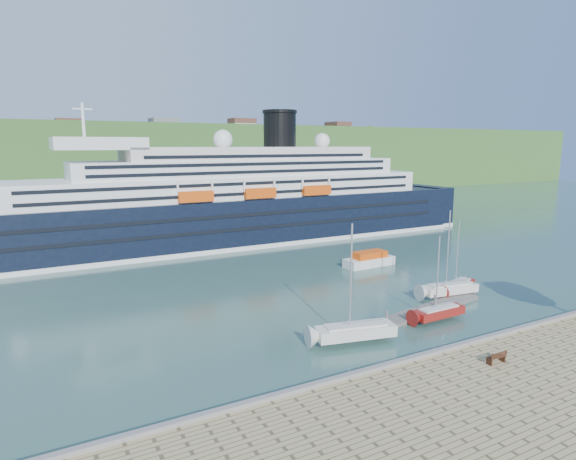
% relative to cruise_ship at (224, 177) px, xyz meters
% --- Properties ---
extents(ground, '(400.00, 400.00, 0.00)m').
position_rel_cruise_ship_xyz_m(ground, '(2.28, -53.18, -11.81)').
color(ground, '#325950').
rests_on(ground, ground).
extents(far_hillside, '(400.00, 50.00, 24.00)m').
position_rel_cruise_ship_xyz_m(far_hillside, '(2.28, 91.82, 0.19)').
color(far_hillside, '#325622').
rests_on(far_hillside, ground).
extents(quay_coping, '(220.00, 0.50, 0.30)m').
position_rel_cruise_ship_xyz_m(quay_coping, '(2.28, -53.38, -10.66)').
color(quay_coping, slate).
rests_on(quay_coping, promenade).
extents(cruise_ship, '(105.23, 15.90, 23.61)m').
position_rel_cruise_ship_xyz_m(cruise_ship, '(0.00, 0.00, 0.00)').
color(cruise_ship, black).
rests_on(cruise_ship, ground).
extents(park_bench, '(1.69, 0.78, 1.06)m').
position_rel_cruise_ship_xyz_m(park_bench, '(-0.10, -56.82, -10.28)').
color(park_bench, '#3F2212').
rests_on(park_bench, promenade).
extents(floating_pontoon, '(17.65, 5.01, 0.39)m').
position_rel_cruise_ship_xyz_m(floating_pontoon, '(5.07, -43.87, -11.61)').
color(floating_pontoon, slate).
rests_on(floating_pontoon, ground).
extents(sailboat_white_near, '(8.24, 3.89, 10.27)m').
position_rel_cruise_ship_xyz_m(sailboat_white_near, '(-5.77, -46.70, -6.67)').
color(sailboat_white_near, silver).
rests_on(sailboat_white_near, ground).
extents(sailboat_red, '(6.42, 1.88, 8.26)m').
position_rel_cruise_ship_xyz_m(sailboat_red, '(4.87, -46.19, -7.68)').
color(sailboat_red, maroon).
rests_on(sailboat_red, ground).
extents(sailboat_white_far, '(7.70, 3.09, 9.67)m').
position_rel_cruise_ship_xyz_m(sailboat_white_far, '(11.54, -41.31, -6.97)').
color(sailboat_white_far, silver).
rests_on(sailboat_white_far, ground).
extents(tender_launch, '(7.92, 3.00, 2.16)m').
position_rel_cruise_ship_xyz_m(tender_launch, '(12.44, -25.29, -10.73)').
color(tender_launch, '#DF4A0D').
rests_on(tender_launch, ground).
extents(sailboat_extra, '(6.73, 3.55, 8.37)m').
position_rel_cruise_ship_xyz_m(sailboat_extra, '(13.61, -40.57, -7.62)').
color(sailboat_extra, maroon).
rests_on(sailboat_extra, ground).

